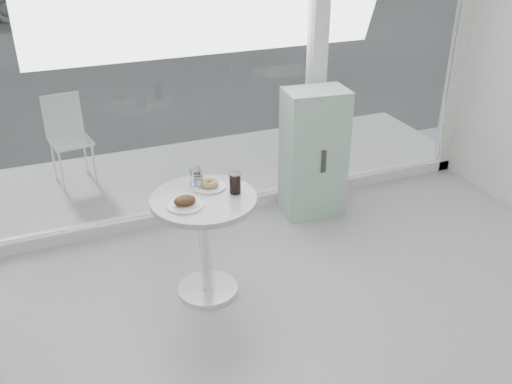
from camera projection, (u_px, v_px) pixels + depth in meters
name	position (u px, v px, depth m)	size (l,w,h in m)	color
storefront	(226.00, 19.00, 4.49)	(5.00, 0.14, 3.00)	white
main_table	(205.00, 226.00, 3.93)	(0.72, 0.72, 0.77)	white
patio_deck	(198.00, 173.00, 5.90)	(5.60, 1.60, 0.05)	silver
street	(70.00, 0.00, 15.94)	(40.00, 24.00, 0.00)	#343434
mint_cabinet	(314.00, 153.00, 4.98)	(0.56, 0.40, 1.15)	#88AE9C
patio_chair	(68.00, 133.00, 5.50)	(0.42, 0.42, 0.85)	white
plate_fritter	(185.00, 202.00, 3.71)	(0.24, 0.24, 0.07)	white
plate_donut	(209.00, 185.00, 3.95)	(0.23, 0.23, 0.05)	white
water_tumbler_a	(195.00, 177.00, 3.98)	(0.08, 0.08, 0.13)	white
water_tumbler_b	(198.00, 181.00, 3.94)	(0.07, 0.07, 0.11)	white
cola_glass	(235.00, 183.00, 3.86)	(0.08, 0.08, 0.15)	white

